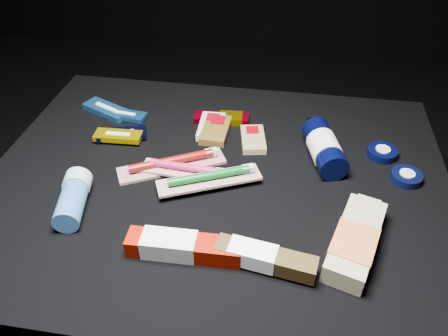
# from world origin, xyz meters

# --- Properties ---
(ground) EXTENTS (3.00, 3.00, 0.00)m
(ground) POSITION_xyz_m (0.00, 0.00, 0.00)
(ground) COLOR black
(ground) RESTS_ON ground
(cloth_table) EXTENTS (0.98, 0.78, 0.40)m
(cloth_table) POSITION_xyz_m (0.00, 0.00, 0.20)
(cloth_table) COLOR black
(cloth_table) RESTS_ON ground
(luna_bar_0) EXTENTS (0.14, 0.10, 0.02)m
(luna_bar_0) POSITION_xyz_m (-0.32, 0.21, 0.41)
(luna_bar_0) COLOR #236AB0
(luna_bar_0) RESTS_ON cloth_table
(luna_bar_1) EXTENTS (0.11, 0.05, 0.01)m
(luna_bar_1) POSITION_xyz_m (-0.27, 0.19, 0.41)
(luna_bar_1) COLOR #1B528F
(luna_bar_1) RESTS_ON cloth_table
(luna_bar_2) EXTENTS (0.12, 0.07, 0.01)m
(luna_bar_2) POSITION_xyz_m (-0.25, 0.11, 0.41)
(luna_bar_2) COLOR black
(luna_bar_2) RESTS_ON cloth_table
(luna_bar_3) EXTENTS (0.11, 0.05, 0.01)m
(luna_bar_3) POSITION_xyz_m (-0.25, 0.09, 0.41)
(luna_bar_3) COLOR #D9BE00
(luna_bar_3) RESTS_ON cloth_table
(clif_bar_0) EXTENTS (0.06, 0.11, 0.02)m
(clif_bar_0) POSITION_xyz_m (-0.03, 0.17, 0.41)
(clif_bar_0) COLOR #564016
(clif_bar_0) RESTS_ON cloth_table
(clif_bar_1) EXTENTS (0.06, 0.11, 0.02)m
(clif_bar_1) POSITION_xyz_m (-0.04, 0.18, 0.41)
(clif_bar_1) COLOR beige
(clif_bar_1) RESTS_ON cloth_table
(clif_bar_2) EXTENTS (0.07, 0.11, 0.02)m
(clif_bar_2) POSITION_xyz_m (0.06, 0.14, 0.41)
(clif_bar_2) COLOR #98834F
(clif_bar_2) RESTS_ON cloth_table
(power_bar) EXTENTS (0.14, 0.05, 0.02)m
(power_bar) POSITION_xyz_m (-0.02, 0.22, 0.41)
(power_bar) COLOR maroon
(power_bar) RESTS_ON cloth_table
(lotion_bottle) EXTENTS (0.10, 0.20, 0.06)m
(lotion_bottle) POSITION_xyz_m (0.22, 0.10, 0.43)
(lotion_bottle) COLOR black
(lotion_bottle) RESTS_ON cloth_table
(cream_tin_upper) EXTENTS (0.07, 0.07, 0.02)m
(cream_tin_upper) POSITION_xyz_m (0.36, 0.13, 0.41)
(cream_tin_upper) COLOR black
(cream_tin_upper) RESTS_ON cloth_table
(cream_tin_lower) EXTENTS (0.06, 0.06, 0.02)m
(cream_tin_lower) POSITION_xyz_m (0.40, 0.06, 0.41)
(cream_tin_lower) COLOR black
(cream_tin_lower) RESTS_ON cloth_table
(bodywash_bottle) EXTENTS (0.12, 0.21, 0.04)m
(bodywash_bottle) POSITION_xyz_m (0.27, -0.15, 0.42)
(bodywash_bottle) COLOR tan
(bodywash_bottle) RESTS_ON cloth_table
(deodorant_stick) EXTENTS (0.08, 0.14, 0.05)m
(deodorant_stick) POSITION_xyz_m (-0.26, -0.13, 0.43)
(deodorant_stick) COLOR #2D619A
(deodorant_stick) RESTS_ON cloth_table
(toothbrush_pack_0) EXTENTS (0.23, 0.16, 0.03)m
(toothbrush_pack_0) POSITION_xyz_m (-0.10, 0.02, 0.41)
(toothbrush_pack_0) COLOR #B7B0AB
(toothbrush_pack_0) RESTS_ON cloth_table
(toothbrush_pack_1) EXTENTS (0.20, 0.06, 0.02)m
(toothbrush_pack_1) POSITION_xyz_m (-0.06, -0.00, 0.41)
(toothbrush_pack_1) COLOR silver
(toothbrush_pack_1) RESTS_ON cloth_table
(toothbrush_pack_2) EXTENTS (0.22, 0.13, 0.02)m
(toothbrush_pack_2) POSITION_xyz_m (-0.01, -0.03, 0.42)
(toothbrush_pack_2) COLOR silver
(toothbrush_pack_2) RESTS_ON cloth_table
(toothpaste_carton_red) EXTENTS (0.20, 0.05, 0.04)m
(toothpaste_carton_red) POSITION_xyz_m (-0.03, -0.21, 0.42)
(toothpaste_carton_red) COLOR #8B0D00
(toothpaste_carton_red) RESTS_ON cloth_table
(toothpaste_carton_green) EXTENTS (0.18, 0.06, 0.03)m
(toothpaste_carton_green) POSITION_xyz_m (0.11, -0.22, 0.42)
(toothpaste_carton_green) COLOR #3B2A12
(toothpaste_carton_green) RESTS_ON cloth_table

